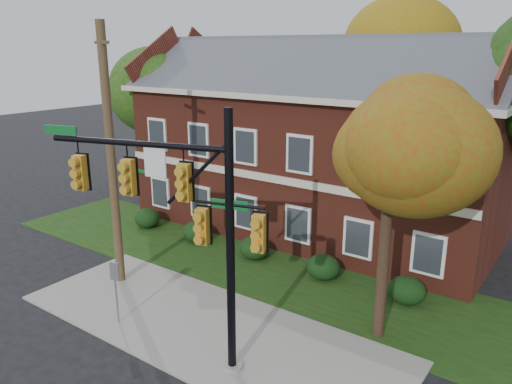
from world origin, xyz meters
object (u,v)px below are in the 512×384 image
Objects in this scene: tree_left_rear at (161,92)px; traffic_signal at (184,211)px; tree_near_right at (399,139)px; utility_pole at (111,158)px; apartment_building at (315,134)px; hedge_far_left at (147,218)px; tree_far_rear at (401,54)px; hedge_far_right at (407,290)px; hedge_center at (254,248)px; hedge_right at (323,267)px; hedge_left at (196,232)px; sign_post at (115,283)px.

tree_left_rear reaches higher than traffic_signal.
utility_pole is at bearing -168.11° from tree_near_right.
hedge_far_left is at bearing -143.11° from apartment_building.
apartment_building is at bearing 36.89° from hedge_far_left.
tree_far_rear reaches higher than apartment_building.
utility_pole is at bearing -52.20° from hedge_far_left.
tree_near_right reaches higher than hedge_far_right.
hedge_right is (3.50, 0.00, 0.00)m from hedge_center.
tree_far_rear reaches higher than traffic_signal.
hedge_left is 0.14× the size of utility_pole.
hedge_right is 0.14× the size of utility_pole.
tree_left_rear reaches higher than hedge_far_left.
apartment_building is 9.82m from hedge_far_right.
utility_pole is (-10.34, -2.18, -1.51)m from tree_near_right.
tree_far_rear is 20.88m from traffic_signal.
tree_left_rear reaches higher than hedge_left.
tree_near_right is 3.70× the size of sign_post.
tree_far_rear is at bearing 80.29° from apartment_building.
sign_post is at bearing -18.49° from utility_pole.
traffic_signal is 0.76× the size of utility_pole.
hedge_far_left is at bearing 115.10° from sign_post.
tree_far_rear is at bearing 99.04° from utility_pole.
tree_near_right is 10.31m from sign_post.
sign_post is (-7.59, -7.23, 1.05)m from hedge_far_right.
hedge_right is at bearing 0.00° from hedge_left.
hedge_left is at bearing 0.00° from hedge_far_left.
sign_post is at bearing -119.47° from hedge_right.
tree_far_rear is at bearing 113.37° from hedge_far_right.
apartment_building reaches higher than hedge_far_right.
hedge_far_left is 13.01m from traffic_signal.
tree_left_rear reaches higher than tree_near_right.
sign_post is at bearing -136.37° from hedge_far_right.
hedge_right is (10.50, 0.00, 0.00)m from hedge_far_left.
utility_pole is (-3.11, -5.01, 4.63)m from hedge_center.
apartment_building is at bearing 90.00° from hedge_center.
hedge_right is 0.60× the size of sign_post.
hedge_right is 0.18× the size of traffic_signal.
traffic_signal is (1.51, -20.43, -4.03)m from tree_far_rear.
apartment_building reaches higher than hedge_center.
tree_far_rear reaches higher than tree_left_rear.
tree_near_right is (7.22, -8.09, 1.68)m from apartment_building.
hedge_left is 12.68m from tree_near_right.
hedge_center is (7.00, 0.00, 0.00)m from hedge_far_left.
tree_far_rear is at bearing 57.50° from hedge_far_left.
traffic_signal is at bearing -77.25° from apartment_building.
hedge_far_right is (14.00, 0.00, 0.00)m from hedge_far_left.
tree_left_rear is at bearing 112.34° from sign_post.
apartment_building reaches higher than sign_post.
hedge_right is at bearing 60.02° from utility_pole.
tree_far_rear is at bearing 99.36° from hedge_right.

